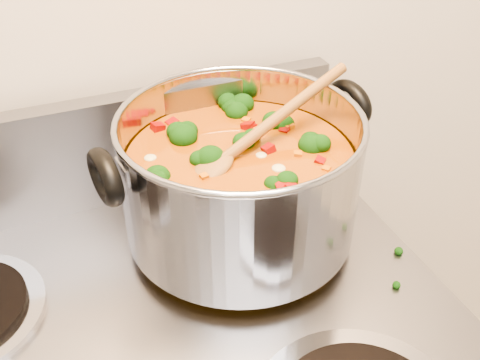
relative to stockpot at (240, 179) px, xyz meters
name	(u,v)px	position (x,y,z in m)	size (l,w,h in m)	color
stockpot	(240,179)	(0.00, 0.00, 0.00)	(0.36, 0.30, 0.18)	#A6A6AE
wooden_spoon	(248,141)	(0.01, 0.00, 0.05)	(0.25, 0.10, 0.09)	brown
cooktop_crumbs	(204,260)	(-0.06, -0.03, -0.09)	(0.24, 0.34, 0.01)	black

